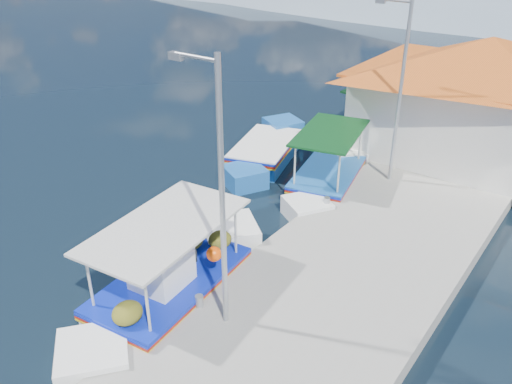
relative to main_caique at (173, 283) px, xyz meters
The scene contains 10 objects.
ground 3.54m from the main_caique, 139.27° to the right, with size 160.00×160.00×0.00m, color black.
quay 4.93m from the main_caique, 48.86° to the left, with size 5.00×44.00×0.50m, color gray.
bollards 3.18m from the main_caique, 68.94° to the left, with size 0.20×17.20×0.30m.
main_caique is the anchor object (origin of this frame).
caique_green_canopy 7.74m from the main_caique, 89.25° to the left, with size 2.82×6.24×2.39m.
caique_blue_hull 8.96m from the main_caique, 109.98° to the left, with size 3.19×6.34×1.18m.
caique_far 13.03m from the main_caique, 89.96° to the left, with size 2.56×8.12×2.84m.
harbor_building 13.39m from the main_caique, 74.45° to the left, with size 10.49×10.49×4.40m.
lamp_post_near 3.86m from the main_caique, ahead, with size 1.21×0.14×6.00m.
lamp_post_far 9.52m from the main_caique, 78.02° to the left, with size 1.21×0.14×6.00m.
Camera 1 is at (10.62, -5.08, 8.58)m, focal length 37.13 mm.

